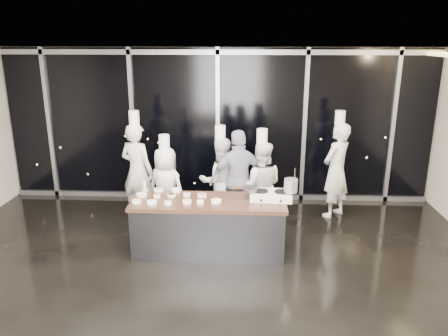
% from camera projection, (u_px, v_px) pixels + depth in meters
% --- Properties ---
extents(ground, '(9.00, 9.00, 0.00)m').
position_uv_depth(ground, '(204.00, 280.00, 6.36)').
color(ground, black).
rests_on(ground, ground).
extents(room_shell, '(9.02, 7.02, 3.21)m').
position_uv_depth(room_shell, '(215.00, 129.00, 5.69)').
color(room_shell, beige).
rests_on(room_shell, ground).
extents(window_wall, '(8.90, 0.11, 3.20)m').
position_uv_depth(window_wall, '(218.00, 126.00, 9.17)').
color(window_wall, black).
rests_on(window_wall, ground).
extents(demo_counter, '(2.46, 0.86, 0.90)m').
position_uv_depth(demo_counter, '(209.00, 226.00, 7.08)').
color(demo_counter, '#323337').
rests_on(demo_counter, ground).
extents(stove, '(0.68, 0.46, 0.14)m').
position_uv_depth(stove, '(271.00, 195.00, 6.99)').
color(stove, silver).
rests_on(stove, demo_counter).
extents(frying_pan, '(0.45, 0.27, 0.04)m').
position_uv_depth(frying_pan, '(250.00, 189.00, 7.00)').
color(frying_pan, slate).
rests_on(frying_pan, stove).
extents(stock_pot, '(0.23, 0.23, 0.21)m').
position_uv_depth(stock_pot, '(291.00, 185.00, 6.89)').
color(stock_pot, '#A8A9AB').
rests_on(stock_pot, stove).
extents(prep_bowls, '(1.41, 0.74, 0.05)m').
position_uv_depth(prep_bowls, '(171.00, 196.00, 7.05)').
color(prep_bowls, white).
rests_on(prep_bowls, demo_counter).
extents(squeeze_bottle, '(0.06, 0.06, 0.22)m').
position_uv_depth(squeeze_bottle, '(145.00, 186.00, 7.29)').
color(squeeze_bottle, silver).
rests_on(squeeze_bottle, demo_counter).
extents(chef_far_left, '(0.80, 0.68, 2.10)m').
position_uv_depth(chef_far_left, '(137.00, 171.00, 8.31)').
color(chef_far_left, silver).
rests_on(chef_far_left, ground).
extents(chef_left, '(0.86, 0.73, 1.73)m').
position_uv_depth(chef_left, '(166.00, 186.00, 7.99)').
color(chef_left, silver).
rests_on(chef_left, ground).
extents(chef_center, '(0.93, 0.80, 1.87)m').
position_uv_depth(chef_center, '(220.00, 180.00, 8.13)').
color(chef_center, silver).
rests_on(chef_center, ground).
extents(guest, '(1.15, 0.69, 1.84)m').
position_uv_depth(guest, '(239.00, 180.00, 7.87)').
color(guest, '#17163D').
rests_on(guest, ground).
extents(chef_right, '(0.84, 0.67, 1.86)m').
position_uv_depth(chef_right, '(261.00, 185.00, 7.89)').
color(chef_right, silver).
rests_on(chef_right, ground).
extents(chef_side, '(0.79, 0.79, 2.09)m').
position_uv_depth(chef_side, '(336.00, 170.00, 8.38)').
color(chef_side, silver).
rests_on(chef_side, ground).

